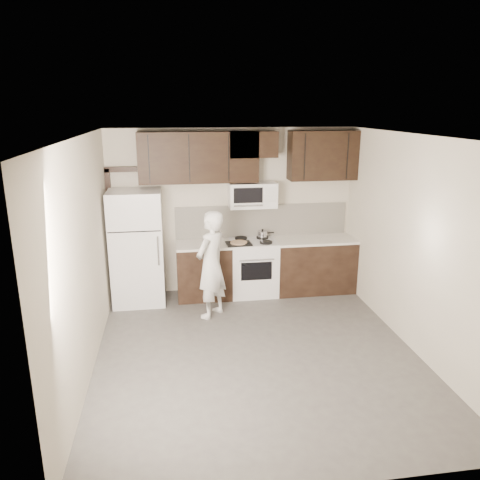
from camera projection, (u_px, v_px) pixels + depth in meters
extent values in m
plane|color=#4A4845|center=(256.00, 352.00, 5.97)|extent=(4.50, 4.50, 0.00)
plane|color=#B9B09D|center=(232.00, 211.00, 7.73)|extent=(4.00, 0.00, 4.00)
plane|color=white|center=(259.00, 136.00, 5.22)|extent=(4.50, 4.50, 0.00)
cube|color=black|center=(204.00, 271.00, 7.62)|extent=(0.87, 0.62, 0.87)
cube|color=black|center=(314.00, 266.00, 7.88)|extent=(1.32, 0.62, 0.87)
cube|color=white|center=(203.00, 244.00, 7.49)|extent=(0.87, 0.64, 0.04)
cube|color=white|center=(315.00, 240.00, 7.76)|extent=(1.32, 0.64, 0.04)
cube|color=silver|center=(253.00, 268.00, 7.73)|extent=(0.76, 0.62, 0.89)
cube|color=silver|center=(253.00, 242.00, 7.60)|extent=(0.76, 0.62, 0.02)
cube|color=black|center=(256.00, 271.00, 7.42)|extent=(0.50, 0.01, 0.30)
cylinder|color=silver|center=(257.00, 260.00, 7.34)|extent=(0.55, 0.02, 0.02)
cylinder|color=black|center=(244.00, 243.00, 7.43)|extent=(0.20, 0.20, 0.03)
cylinder|color=black|center=(266.00, 242.00, 7.48)|extent=(0.20, 0.20, 0.03)
cylinder|color=black|center=(241.00, 238.00, 7.71)|extent=(0.20, 0.20, 0.03)
cylinder|color=black|center=(262.00, 237.00, 7.77)|extent=(0.20, 0.20, 0.03)
cube|color=white|center=(262.00, 220.00, 7.84)|extent=(2.90, 0.02, 0.54)
cube|color=black|center=(198.00, 157.00, 7.24)|extent=(1.85, 0.35, 0.78)
cube|color=black|center=(323.00, 155.00, 7.52)|extent=(1.10, 0.35, 0.78)
cube|color=black|center=(253.00, 144.00, 7.31)|extent=(0.76, 0.35, 0.40)
cube|color=silver|center=(252.00, 195.00, 7.51)|extent=(0.76, 0.38, 0.40)
cube|color=black|center=(248.00, 195.00, 7.30)|extent=(0.46, 0.01, 0.24)
cube|color=silver|center=(271.00, 195.00, 7.35)|extent=(0.18, 0.01, 0.24)
cylinder|color=silver|center=(248.00, 206.00, 7.32)|extent=(0.46, 0.02, 0.02)
cube|color=silver|center=(137.00, 247.00, 7.29)|extent=(0.80, 0.72, 1.80)
cube|color=black|center=(134.00, 232.00, 6.85)|extent=(0.77, 0.01, 0.02)
cylinder|color=silver|center=(158.00, 251.00, 6.95)|extent=(0.03, 0.03, 0.45)
cube|color=black|center=(112.00, 234.00, 7.50)|extent=(0.08, 0.08, 2.10)
cube|color=black|center=(121.00, 169.00, 7.24)|extent=(0.50, 0.08, 0.08)
cylinder|color=silver|center=(262.00, 235.00, 7.75)|extent=(0.16, 0.16, 0.13)
sphere|color=black|center=(262.00, 230.00, 7.73)|extent=(0.03, 0.03, 0.03)
cylinder|color=black|center=(270.00, 233.00, 7.78)|extent=(0.16, 0.04, 0.02)
cube|color=black|center=(239.00, 244.00, 7.42)|extent=(0.41, 0.31, 0.02)
cylinder|color=tan|center=(239.00, 242.00, 7.42)|extent=(0.28, 0.28, 0.02)
imported|color=silver|center=(211.00, 265.00, 6.80)|extent=(0.67, 0.69, 1.60)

